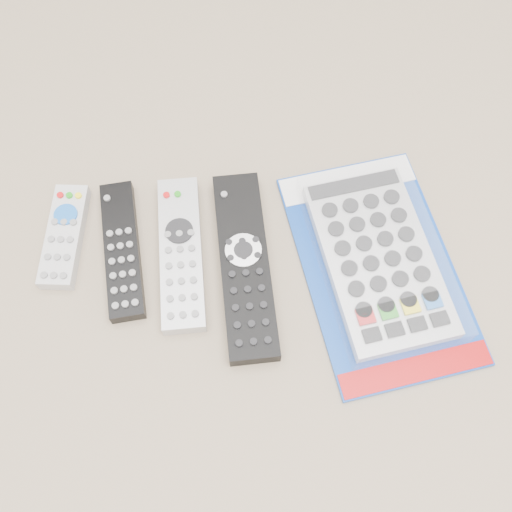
{
  "coord_description": "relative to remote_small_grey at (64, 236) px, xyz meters",
  "views": [
    {
      "loc": [
        0.02,
        -0.33,
        0.68
      ],
      "look_at": [
        0.04,
        -0.02,
        0.01
      ],
      "focal_mm": 40.0,
      "sensor_mm": 36.0,
      "label": 1
    }
  ],
  "objects": [
    {
      "name": "remote_small_grey",
      "position": [
        0.0,
        0.0,
        0.0
      ],
      "size": [
        0.06,
        0.15,
        0.02
      ],
      "rotation": [
        0.0,
        0.0,
        -0.09
      ],
      "color": "#B7B7B9",
      "rests_on": "ground"
    },
    {
      "name": "remote_slim_black",
      "position": [
        0.08,
        -0.03,
        -0.0
      ],
      "size": [
        0.07,
        0.2,
        0.02
      ],
      "rotation": [
        0.0,
        0.0,
        0.12
      ],
      "color": "black",
      "rests_on": "ground"
    },
    {
      "name": "remote_silver_dvd",
      "position": [
        0.15,
        -0.03,
        0.0
      ],
      "size": [
        0.06,
        0.22,
        0.02
      ],
      "rotation": [
        0.0,
        0.0,
        0.04
      ],
      "color": "#B3B3B8",
      "rests_on": "ground"
    },
    {
      "name": "remote_large_black",
      "position": [
        0.24,
        -0.06,
        0.0
      ],
      "size": [
        0.07,
        0.26,
        0.03
      ],
      "rotation": [
        0.0,
        0.0,
        0.05
      ],
      "color": "black",
      "rests_on": "ground"
    },
    {
      "name": "jumbo_remote_packaged",
      "position": [
        0.41,
        -0.06,
        0.01
      ],
      "size": [
        0.24,
        0.34,
        0.04
      ],
      "rotation": [
        0.0,
        0.0,
        0.18
      ],
      "color": "#0E3CA0",
      "rests_on": "ground"
    }
  ]
}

